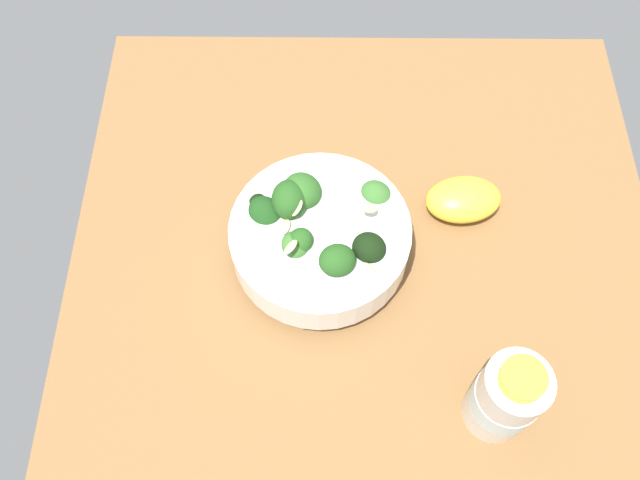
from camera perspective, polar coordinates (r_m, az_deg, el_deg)
The scene contains 4 objects.
ground_plane at distance 73.69cm, azimuth 3.74°, elevation -2.02°, with size 62.56×62.56×4.47cm, color brown.
bowl_of_broccoli at distance 68.06cm, azimuth -0.10°, elevation 0.11°, with size 18.29×18.29×8.89cm.
lemon_wedge at distance 74.35cm, azimuth 12.06°, elevation 3.38°, with size 8.22×5.57×3.71cm, color yellow.
bottle_tall at distance 62.60cm, azimuth 15.48°, elevation -12.73°, with size 5.95×5.95×11.63cm.
Camera 1 is at (32.51, -4.52, 63.74)cm, focal length 37.73 mm.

